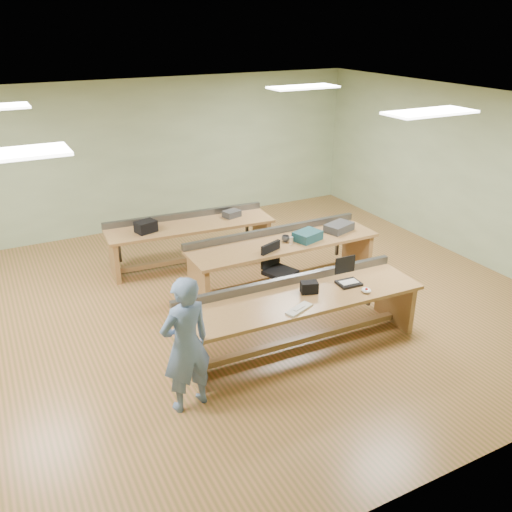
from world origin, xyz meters
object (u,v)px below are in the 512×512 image
parts_bin_grey (339,227)px  drinks_can (291,240)px  workbench_mid (282,251)px  workbench_back (190,234)px  parts_bin_teal (307,236)px  mug (286,239)px  task_chair (278,279)px  workbench_front (300,308)px  person (186,345)px  laptop_base (349,283)px  camera_bag (309,287)px

parts_bin_grey → drinks_can: (-1.01, -0.12, -0.01)m
workbench_mid → workbench_back: size_ratio=1.07×
parts_bin_teal → mug: parts_bin_teal is taller
task_chair → drinks_can: task_chair is taller
task_chair → mug: task_chair is taller
workbench_front → person: person is taller
person → laptop_base: 2.56m
camera_bag → workbench_back: bearing=117.1°
laptop_base → parts_bin_grey: 2.01m
drinks_can → task_chair: bearing=-145.1°
workbench_back → laptop_base: size_ratio=9.72×
laptop_base → drinks_can: drinks_can is taller
camera_bag → drinks_can: size_ratio=1.94×
workbench_mid → parts_bin_teal: size_ratio=7.56×
task_chair → laptop_base: bearing=-95.9°
workbench_mid → task_chair: bearing=-126.4°
drinks_can → workbench_front: bearing=-116.9°
workbench_front → parts_bin_grey: bearing=45.1°
workbench_mid → mug: (0.03, -0.04, 0.24)m
parts_bin_grey → workbench_mid: bearing=177.1°
parts_bin_teal → drinks_can: parts_bin_teal is taller
workbench_back → laptop_base: (1.06, -3.21, 0.21)m
workbench_mid → drinks_can: bearing=-70.5°
camera_bag → task_chair: size_ratio=0.25×
parts_bin_teal → task_chair: bearing=-157.7°
workbench_mid → task_chair: 0.61m
workbench_mid → task_chair: (-0.33, -0.45, -0.24)m
workbench_back → parts_bin_grey: size_ratio=6.15×
workbench_front → parts_bin_teal: parts_bin_teal is taller
workbench_back → camera_bag: 3.20m
person → drinks_can: bearing=-151.2°
laptop_base → mug: mug is taller
laptop_base → task_chair: (-0.35, 1.32, -0.44)m
camera_bag → mug: bearing=88.6°
workbench_front → task_chair: bearing=74.9°
workbench_front → workbench_back: size_ratio=1.12×
laptop_base → workbench_back: bearing=111.8°
workbench_front → camera_bag: size_ratio=14.85×
workbench_mid → laptop_base: 1.77m
parts_bin_grey → mug: 1.04m
workbench_front → parts_bin_grey: (1.80, 1.68, 0.25)m
person → workbench_back: bearing=-121.6°
workbench_back → parts_bin_teal: (1.42, -1.60, 0.27)m
mug → laptop_base: bearing=-90.4°
laptop_base → drinks_can: size_ratio=2.66×
workbench_front → person: (-1.77, -0.49, 0.25)m
workbench_front → parts_bin_grey: parts_bin_grey is taller
camera_bag → drinks_can: 1.67m
camera_bag → parts_bin_grey: 2.34m
workbench_front → laptop_base: bearing=-0.1°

